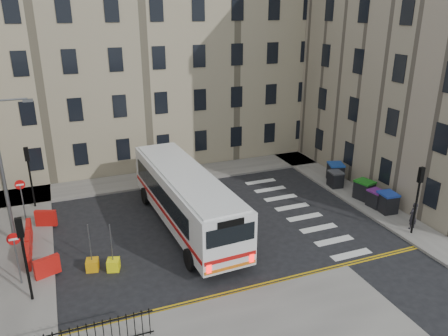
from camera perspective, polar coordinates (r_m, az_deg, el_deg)
ground at (r=27.70m, az=2.05°, el=-6.75°), size 120.00×120.00×0.00m
pavement_north at (r=33.82m, az=-13.25°, el=-1.95°), size 36.00×3.20×0.15m
pavement_east at (r=34.95m, az=13.06°, el=-1.19°), size 2.40×26.00×0.15m
terrace_north at (r=38.37m, az=-17.48°, el=13.52°), size 38.30×10.80×17.20m
corner_east at (r=40.06m, az=25.68°, el=14.19°), size 17.80×24.30×19.20m
traffic_light_east at (r=27.02m, az=24.06°, el=-2.67°), size 0.28×0.22×4.10m
traffic_light_nw at (r=30.72m, az=-24.14°, el=0.02°), size 0.28×0.22×4.10m
traffic_light_sw at (r=21.08m, az=-24.78°, el=-9.31°), size 0.28×0.22×4.10m
streetlamp at (r=26.10m, az=-26.99°, el=-0.46°), size 0.50×0.22×8.14m
no_entry_north at (r=29.16m, az=-24.97°, el=-2.85°), size 0.60×0.08×3.00m
no_entry_south at (r=22.82m, az=-25.61°, el=-9.41°), size 0.60×0.08×3.00m
roadworks_barriers at (r=26.06m, az=-23.37°, el=-8.84°), size 1.66×6.26×1.00m
bus at (r=26.16m, az=-5.04°, el=-3.74°), size 3.69×12.73×3.42m
wheelie_bin_a at (r=30.00m, az=20.55°, el=-4.20°), size 1.12×1.26×1.30m
wheelie_bin_b at (r=30.52m, az=19.25°, el=-3.77°), size 1.03×1.14×1.14m
wheelie_bin_c at (r=31.44m, az=17.83°, el=-2.72°), size 1.28×1.39×1.31m
wheelie_bin_d at (r=32.99m, az=14.35°, el=-1.39°), size 1.03×1.15×1.17m
wheelie_bin_e at (r=34.05m, az=14.34°, el=-0.51°), size 1.40×1.51×1.37m
pedestrian at (r=28.28m, az=23.46°, el=-5.75°), size 0.66×0.49×1.67m
bollard_yellow at (r=23.40m, az=-14.23°, el=-12.15°), size 0.75×0.75×0.60m
bollard_chevron at (r=23.67m, az=-16.81°, el=-12.02°), size 0.71×0.71×0.60m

